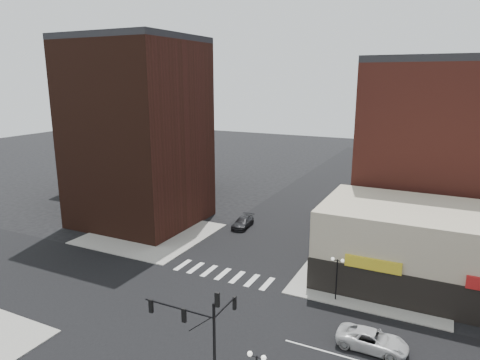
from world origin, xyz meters
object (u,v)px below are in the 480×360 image
at_px(traffic_signal, 204,326).
at_px(dark_sedan_north, 243,222).
at_px(street_lamp_ne, 337,268).
at_px(white_suv, 372,340).

xyz_separation_m(traffic_signal, dark_sedan_north, (-11.83, 30.23, -4.25)).
bearing_deg(street_lamp_ne, white_suv, -54.56).
distance_m(street_lamp_ne, white_suv, 7.87).
height_order(traffic_signal, white_suv, traffic_signal).
xyz_separation_m(street_lamp_ne, white_suv, (4.32, -6.07, -2.55)).
distance_m(street_lamp_ne, dark_sedan_north, 22.12).
height_order(street_lamp_ne, white_suv, street_lamp_ne).
distance_m(white_suv, dark_sedan_north, 29.26).
height_order(white_suv, dark_sedan_north, white_suv).
bearing_deg(white_suv, street_lamp_ne, 36.43).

